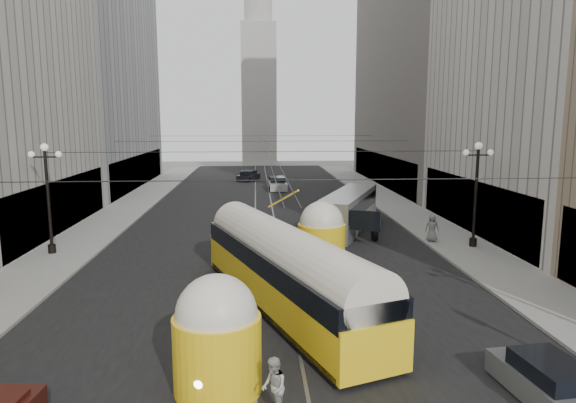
{
  "coord_description": "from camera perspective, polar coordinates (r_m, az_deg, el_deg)",
  "views": [
    {
      "loc": [
        -0.67,
        -11.89,
        7.9
      ],
      "look_at": [
        0.84,
        12.17,
        4.0
      ],
      "focal_mm": 32.0,
      "sensor_mm": 36.0,
      "label": 1
    }
  ],
  "objects": [
    {
      "name": "lamppost_left_mid",
      "position": [
        32.45,
        -25.14,
        0.96
      ],
      "size": [
        1.86,
        0.44,
        6.37
      ],
      "color": "black",
      "rests_on": "sidewalk_left"
    },
    {
      "name": "lamppost_right_mid",
      "position": [
        32.97,
        20.18,
        1.39
      ],
      "size": [
        1.86,
        0.44,
        6.37
      ],
      "color": "black",
      "rests_on": "sidewalk_right"
    },
    {
      "name": "rail_right",
      "position": [
        45.11,
        -1.74,
        -0.9
      ],
      "size": [
        0.12,
        85.0,
        0.04
      ],
      "primitive_type": "cube",
      "color": "gray",
      "rests_on": "ground"
    },
    {
      "name": "pedestrian_sidewalk_right",
      "position": [
        33.93,
        15.72,
        -2.82
      ],
      "size": [
        0.99,
        0.79,
        1.78
      ],
      "primitive_type": "imported",
      "rotation": [
        0.0,
        0.0,
        2.81
      ],
      "color": "slate",
      "rests_on": "sidewalk_right"
    },
    {
      "name": "streetcar",
      "position": [
        21.46,
        -0.32,
        -7.48
      ],
      "size": [
        7.26,
        15.39,
        3.56
      ],
      "color": "yellow",
      "rests_on": "ground"
    },
    {
      "name": "building_left_far",
      "position": [
        63.26,
        -22.09,
        14.36
      ],
      "size": [
        12.6,
        28.6,
        28.6
      ],
      "color": "#999999",
      "rests_on": "ground"
    },
    {
      "name": "sedan_grey",
      "position": [
        16.89,
        27.17,
        -17.6
      ],
      "size": [
        2.06,
        4.13,
        1.25
      ],
      "color": "#595C5E",
      "rests_on": "ground"
    },
    {
      "name": "sedan_dark_far",
      "position": [
        66.36,
        -4.4,
        2.84
      ],
      "size": [
        3.08,
        4.44,
        1.3
      ],
      "color": "black",
      "rests_on": "ground"
    },
    {
      "name": "sedan_white_far",
      "position": [
        57.55,
        -1.23,
        1.97
      ],
      "size": [
        2.11,
        4.71,
        1.46
      ],
      "color": "#BCBCBC",
      "rests_on": "ground"
    },
    {
      "name": "rail_left",
      "position": [
        45.09,
        -3.65,
        -0.92
      ],
      "size": [
        0.12,
        85.0,
        0.04
      ],
      "primitive_type": "cube",
      "color": "gray",
      "rests_on": "ground"
    },
    {
      "name": "city_bus",
      "position": [
        37.05,
        6.75,
        -0.85
      ],
      "size": [
        6.09,
        11.02,
        2.7
      ],
      "color": "#95999A",
      "rests_on": "ground"
    },
    {
      "name": "distant_tower",
      "position": [
        92.17,
        -3.27,
        13.58
      ],
      "size": [
        6.0,
        6.0,
        31.36
      ],
      "color": "#B2AFA8",
      "rests_on": "ground"
    },
    {
      "name": "building_right_far",
      "position": [
        63.91,
        15.96,
        16.41
      ],
      "size": [
        12.6,
        32.6,
        32.6
      ],
      "color": "#514C47",
      "rests_on": "ground"
    },
    {
      "name": "catenary",
      "position": [
        43.44,
        -2.57,
        6.52
      ],
      "size": [
        25.0,
        72.0,
        0.23
      ],
      "color": "black",
      "rests_on": "ground"
    },
    {
      "name": "sidewalk_left",
      "position": [
        49.83,
        -16.7,
        -0.23
      ],
      "size": [
        4.0,
        72.0,
        0.15
      ],
      "primitive_type": "cube",
      "color": "gray",
      "rests_on": "ground"
    },
    {
      "name": "sidewalk_right",
      "position": [
        50.15,
        11.08,
        0.05
      ],
      "size": [
        4.0,
        72.0,
        0.15
      ],
      "primitive_type": "cube",
      "color": "gray",
      "rests_on": "ground"
    },
    {
      "name": "pedestrian_crossing_b",
      "position": [
        14.54,
        -1.6,
        -19.95
      ],
      "size": [
        0.73,
        0.88,
        1.64
      ],
      "primitive_type": "imported",
      "rotation": [
        0.0,
        0.0,
        -1.42
      ],
      "color": "#ABAAA0",
      "rests_on": "ground"
    },
    {
      "name": "road",
      "position": [
        45.09,
        -2.69,
        -0.91
      ],
      "size": [
        20.0,
        85.0,
        0.02
      ],
      "primitive_type": "cube",
      "color": "black",
      "rests_on": "ground"
    }
  ]
}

